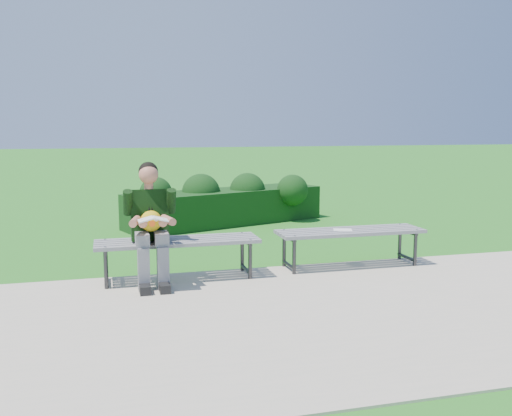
# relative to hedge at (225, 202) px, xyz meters

# --- Properties ---
(ground) EXTENTS (80.00, 80.00, 0.00)m
(ground) POSITION_rel_hedge_xyz_m (-0.67, -3.29, -0.39)
(ground) COLOR #327922
(ground) RESTS_ON ground
(walkway) EXTENTS (30.00, 3.50, 0.02)m
(walkway) POSITION_rel_hedge_xyz_m (-0.67, -5.04, -0.38)
(walkway) COLOR beige
(walkway) RESTS_ON ground
(hedge) EXTENTS (3.69, 2.06, 0.90)m
(hedge) POSITION_rel_hedge_xyz_m (0.00, 0.00, 0.00)
(hedge) COLOR #1B3813
(hedge) RESTS_ON ground
(bench_left) EXTENTS (1.80, 0.50, 0.46)m
(bench_left) POSITION_rel_hedge_xyz_m (-1.28, -3.56, 0.03)
(bench_left) COLOR gray
(bench_left) RESTS_ON walkway
(bench_right) EXTENTS (1.80, 0.50, 0.46)m
(bench_right) POSITION_rel_hedge_xyz_m (0.82, -3.49, 0.03)
(bench_right) COLOR gray
(bench_right) RESTS_ON walkway
(seated_boy) EXTENTS (0.56, 0.76, 1.31)m
(seated_boy) POSITION_rel_hedge_xyz_m (-1.58, -3.65, 0.33)
(seated_boy) COLOR slate
(seated_boy) RESTS_ON walkway
(paper_sheet) EXTENTS (0.26, 0.22, 0.01)m
(paper_sheet) POSITION_rel_hedge_xyz_m (0.72, -3.49, 0.09)
(paper_sheet) COLOR white
(paper_sheet) RESTS_ON bench_right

